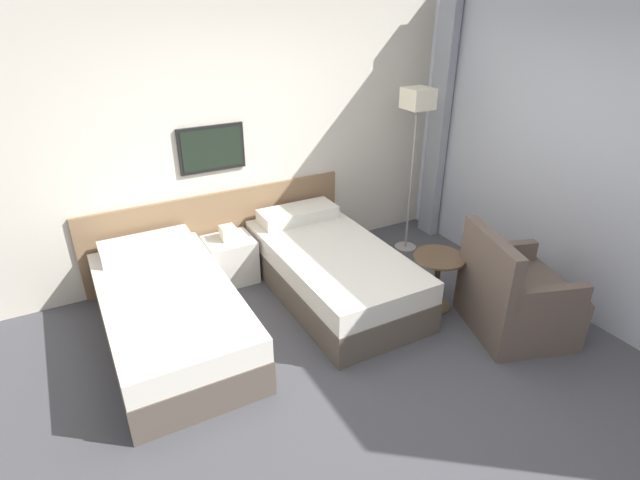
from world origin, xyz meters
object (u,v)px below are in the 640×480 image
(bed_near_door, at_px, (170,314))
(armchair, at_px, (515,299))
(bed_near_window, at_px, (331,270))
(side_table, at_px, (438,272))
(nightstand, at_px, (230,259))
(floor_lamp, at_px, (417,114))

(bed_near_door, bearing_deg, armchair, -25.33)
(bed_near_window, distance_m, side_table, 0.99)
(armchair, bearing_deg, nightstand, 61.74)
(side_table, bearing_deg, bed_near_window, 138.10)
(side_table, xyz_separation_m, armchair, (0.35, -0.58, -0.07))
(bed_near_window, relative_size, nightstand, 3.29)
(side_table, bearing_deg, nightstand, 137.63)
(bed_near_door, relative_size, bed_near_window, 1.00)
(nightstand, height_order, armchair, armchair)
(nightstand, relative_size, floor_lamp, 0.33)
(nightstand, xyz_separation_m, floor_lamp, (1.98, -0.29, 1.29))
(side_table, bearing_deg, armchair, -58.69)
(bed_near_window, distance_m, nightstand, 1.04)
(floor_lamp, height_order, armchair, floor_lamp)
(bed_near_door, height_order, armchair, armchair)
(bed_near_door, distance_m, nightstand, 1.04)
(bed_near_window, height_order, armchair, armchair)
(armchair, bearing_deg, bed_near_door, 82.87)
(bed_near_window, xyz_separation_m, floor_lamp, (1.22, 0.42, 1.27))
(floor_lamp, distance_m, armchair, 2.07)
(bed_near_door, xyz_separation_m, armchair, (2.61, -1.24, 0.04))
(bed_near_window, height_order, floor_lamp, floor_lamp)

